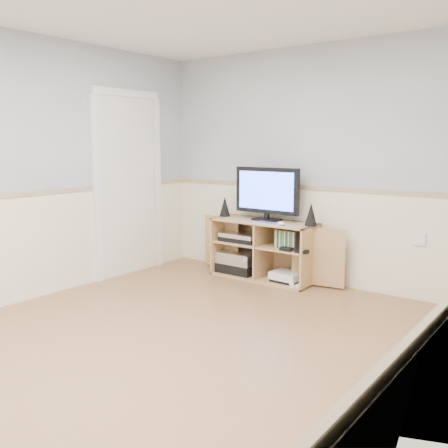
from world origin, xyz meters
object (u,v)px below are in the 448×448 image
at_px(monitor, 267,192).
at_px(keyboard, 270,223).
at_px(media_cabinet, 266,248).
at_px(game_consoles, 286,277).

relative_size(monitor, keyboard, 2.48).
relative_size(media_cabinet, game_consoles, 4.04).
height_order(media_cabinet, monitor, monitor).
bearing_deg(game_consoles, keyboard, -138.59).
bearing_deg(monitor, keyboard, -50.15).
relative_size(keyboard, game_consoles, 0.70).
relative_size(media_cabinet, keyboard, 5.77).
distance_m(media_cabinet, monitor, 0.63).
xyz_separation_m(monitor, game_consoles, (0.30, -0.06, -0.89)).
bearing_deg(keyboard, media_cabinet, 131.97).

